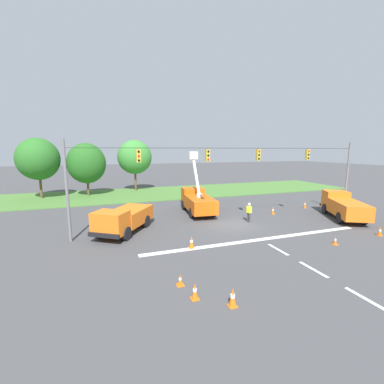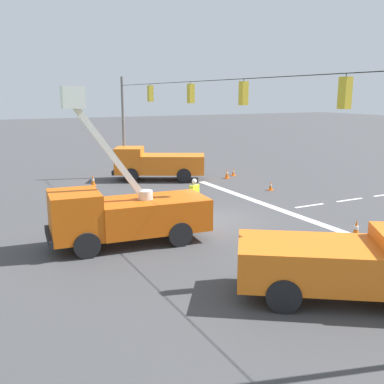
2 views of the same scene
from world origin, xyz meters
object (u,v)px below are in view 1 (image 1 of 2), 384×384
object	(u,v)px
tree_far_west	(38,159)
traffic_cone_near_bucket	(305,204)
traffic_cone_far_right	(273,210)
utility_truck_bucket_lift	(197,200)
traffic_cone_foreground_right	(233,297)
traffic_cone_lane_edge_b	(180,280)
tree_centre	(135,157)
traffic_cone_far_left	(195,291)
utility_truck_support_near	(343,206)
traffic_cone_mid_left	(192,242)
traffic_cone_foreground_left	(335,241)
utility_truck_support_far	(124,219)
road_worker	(249,211)
tree_west	(87,163)
traffic_cone_mid_right	(380,231)

from	to	relation	value
tree_far_west	traffic_cone_near_bucket	world-z (taller)	tree_far_west
tree_far_west	traffic_cone_far_right	size ratio (longest dim) A/B	10.16
utility_truck_bucket_lift	traffic_cone_foreground_right	xyz separation A→B (m)	(-4.27, -15.64, -0.95)
utility_truck_bucket_lift	traffic_cone_lane_edge_b	bearing A→B (deg)	-113.71
tree_centre	traffic_cone_far_left	bearing A→B (deg)	-92.55
tree_centre	utility_truck_support_near	world-z (taller)	tree_centre
traffic_cone_lane_edge_b	traffic_cone_mid_left	bearing A→B (deg)	64.19
traffic_cone_foreground_left	traffic_cone_foreground_right	distance (m)	10.81
utility_truck_bucket_lift	traffic_cone_foreground_left	bearing A→B (deg)	-63.61
utility_truck_support_near	traffic_cone_foreground_left	bearing A→B (deg)	-142.45
utility_truck_support_far	traffic_cone_lane_edge_b	xyz separation A→B (m)	(1.87, -9.19, -0.85)
utility_truck_bucket_lift	traffic_cone_far_right	distance (m)	7.78
utility_truck_support_far	road_worker	distance (m)	10.92
tree_west	traffic_cone_far_left	xyz separation A→B (m)	(5.50, -28.79, -4.23)
tree_west	traffic_cone_lane_edge_b	bearing A→B (deg)	-79.23
traffic_cone_near_bucket	traffic_cone_far_right	distance (m)	5.28
traffic_cone_lane_edge_b	traffic_cone_foreground_right	bearing A→B (deg)	-55.85
traffic_cone_foreground_left	traffic_cone_lane_edge_b	size ratio (longest dim) A/B	1.01
utility_truck_support_near	traffic_cone_mid_right	xyz separation A→B (m)	(-1.76, -4.75, -0.86)
traffic_cone_mid_right	traffic_cone_lane_edge_b	distance (m)	16.57
traffic_cone_foreground_right	traffic_cone_far_right	world-z (taller)	traffic_cone_foreground_right
traffic_cone_mid_left	traffic_cone_far_right	bearing A→B (deg)	28.34
utility_truck_bucket_lift	traffic_cone_foreground_right	world-z (taller)	utility_truck_bucket_lift
utility_truck_support_near	traffic_cone_mid_right	bearing A→B (deg)	-110.35
tree_west	traffic_cone_near_bucket	bearing A→B (deg)	-34.75
tree_centre	traffic_cone_lane_edge_b	xyz separation A→B (m)	(-1.67, -29.90, -5.04)
tree_centre	traffic_cone_mid_left	bearing A→B (deg)	-89.04
tree_far_west	utility_truck_bucket_lift	bearing A→B (deg)	-39.59
traffic_cone_foreground_right	tree_centre	bearing A→B (deg)	89.84
traffic_cone_near_bucket	traffic_cone_far_right	xyz separation A→B (m)	(-5.15, -1.19, 0.00)
road_worker	traffic_cone_near_bucket	bearing A→B (deg)	17.71
utility_truck_bucket_lift	traffic_cone_mid_right	world-z (taller)	utility_truck_bucket_lift
tree_centre	traffic_cone_mid_right	bearing A→B (deg)	-62.15
utility_truck_bucket_lift	utility_truck_support_near	world-z (taller)	utility_truck_bucket_lift
tree_far_west	traffic_cone_foreground_right	size ratio (longest dim) A/B	9.71
traffic_cone_foreground_left	traffic_cone_lane_edge_b	world-z (taller)	traffic_cone_foreground_left
tree_west	traffic_cone_near_bucket	distance (m)	28.63
tree_west	traffic_cone_mid_right	world-z (taller)	tree_west
utility_truck_bucket_lift	traffic_cone_foreground_left	xyz separation A→B (m)	(5.80, -11.69, -1.08)
tree_far_west	utility_truck_support_near	xyz separation A→B (m)	(29.23, -20.57, -4.06)
tree_far_west	utility_truck_support_far	bearing A→B (deg)	-63.16
utility_truck_support_far	traffic_cone_mid_left	distance (m)	6.31
tree_west	traffic_cone_lane_edge_b	world-z (taller)	tree_west
traffic_cone_near_bucket	traffic_cone_lane_edge_b	world-z (taller)	traffic_cone_near_bucket
tree_west	utility_truck_support_near	bearing A→B (deg)	-41.59
traffic_cone_lane_edge_b	traffic_cone_near_bucket	bearing A→B (deg)	32.16
tree_west	road_worker	world-z (taller)	tree_west
utility_truck_support_far	tree_centre	bearing A→B (deg)	80.31
traffic_cone_mid_left	traffic_cone_mid_right	bearing A→B (deg)	-9.55
traffic_cone_mid_left	traffic_cone_far_left	size ratio (longest dim) A/B	1.11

